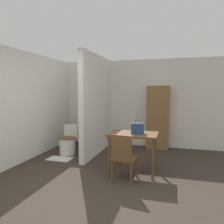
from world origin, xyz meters
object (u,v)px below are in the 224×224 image
(toilet, at_px, (69,142))
(wooden_cabinet, at_px, (158,118))
(wooden_chair, at_px, (124,156))
(handbag, at_px, (138,128))
(dining_table, at_px, (133,139))

(toilet, height_order, wooden_cabinet, wooden_cabinet)
(wooden_chair, height_order, handbag, handbag)
(wooden_chair, xyz_separation_m, wooden_cabinet, (0.41, 2.44, 0.42))
(wooden_chair, distance_m, wooden_cabinet, 2.51)
(dining_table, height_order, wooden_chair, wooden_chair)
(handbag, height_order, wooden_cabinet, wooden_cabinet)
(toilet, height_order, handbag, handbag)
(dining_table, relative_size, wooden_chair, 1.10)
(toilet, bearing_deg, wooden_cabinet, 28.41)
(dining_table, relative_size, wooden_cabinet, 0.54)
(toilet, distance_m, wooden_cabinet, 2.51)
(wooden_cabinet, bearing_deg, wooden_chair, -99.48)
(wooden_chair, height_order, wooden_cabinet, wooden_cabinet)
(toilet, distance_m, handbag, 2.18)
(wooden_chair, bearing_deg, handbag, 74.68)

